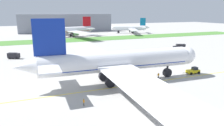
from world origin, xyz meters
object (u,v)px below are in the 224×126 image
at_px(ground_crew_wingwalker_port, 158,75).
at_px(pushback_tug, 193,71).
at_px(ground_crew_marshaller_front, 84,102).
at_px(parked_airliner_far_outer, 131,28).
at_px(airliner_foreground, 116,62).
at_px(service_truck_fuel_bowser, 14,55).
at_px(service_truck_baggage_loader, 179,47).
at_px(parked_airliner_far_right, 69,30).

bearing_deg(ground_crew_wingwalker_port, pushback_tug, -0.83).
xyz_separation_m(ground_crew_marshaller_front, parked_airliner_far_outer, (86.06, 145.07, 3.86)).
distance_m(airliner_foreground, service_truck_fuel_bowser, 55.48).
bearing_deg(airliner_foreground, service_truck_baggage_loader, 35.01).
bearing_deg(parked_airliner_far_outer, parked_airliner_far_right, -171.53).
height_order(service_truck_baggage_loader, parked_airliner_far_right, parked_airliner_far_right).
height_order(service_truck_fuel_bowser, parked_airliner_far_right, parked_airliner_far_right).
distance_m(pushback_tug, ground_crew_marshaller_front, 41.91).
xyz_separation_m(ground_crew_marshaller_front, parked_airliner_far_right, (24.84, 135.96, 4.46)).
xyz_separation_m(pushback_tug, ground_crew_wingwalker_port, (-13.61, 0.20, 0.03)).
relative_size(pushback_tug, ground_crew_marshaller_front, 3.68).
bearing_deg(parked_airliner_far_right, service_truck_baggage_loader, -64.22).
relative_size(airliner_foreground, parked_airliner_far_outer, 1.54).
bearing_deg(ground_crew_marshaller_front, parked_airliner_far_right, 79.65).
relative_size(pushback_tug, parked_airliner_far_outer, 0.11).
relative_size(ground_crew_wingwalker_port, ground_crew_marshaller_front, 1.02).
bearing_deg(parked_airliner_far_outer, ground_crew_marshaller_front, -120.68).
relative_size(airliner_foreground, pushback_tug, 13.67).
xyz_separation_m(service_truck_baggage_loader, service_truck_fuel_bowser, (-81.98, 9.86, -0.25)).
relative_size(airliner_foreground, ground_crew_wingwalker_port, 49.31).
height_order(ground_crew_wingwalker_port, service_truck_baggage_loader, service_truck_baggage_loader).
relative_size(service_truck_fuel_bowser, parked_airliner_far_outer, 0.10).
xyz_separation_m(airliner_foreground, pushback_tug, (27.71, -1.14, -5.28)).
relative_size(airliner_foreground, service_truck_fuel_bowser, 15.95).
bearing_deg(service_truck_fuel_bowser, pushback_tug, -41.03).
height_order(pushback_tug, service_truck_baggage_loader, service_truck_baggage_loader).
bearing_deg(parked_airliner_far_outer, pushback_tug, -108.75).
relative_size(ground_crew_marshaller_front, parked_airliner_far_outer, 0.03).
distance_m(ground_crew_wingwalker_port, parked_airliner_far_outer, 146.58).
height_order(pushback_tug, parked_airliner_far_right, parked_airliner_far_right).
bearing_deg(airliner_foreground, ground_crew_wingwalker_port, -3.83).
distance_m(airliner_foreground, ground_crew_wingwalker_port, 15.08).
bearing_deg(ground_crew_wingwalker_port, parked_airliner_far_outer, 66.18).
height_order(ground_crew_wingwalker_port, service_truck_fuel_bowser, service_truck_fuel_bowser).
xyz_separation_m(service_truck_fuel_bowser, parked_airliner_far_right, (40.28, 76.46, 4.03)).
distance_m(ground_crew_marshaller_front, parked_airliner_far_outer, 168.72).
distance_m(service_truck_fuel_bowser, parked_airliner_far_right, 86.52).
bearing_deg(ground_crew_wingwalker_port, service_truck_fuel_bowser, 131.12).
relative_size(ground_crew_marshaller_front, service_truck_fuel_bowser, 0.32).
height_order(service_truck_fuel_bowser, parked_airliner_far_outer, parked_airliner_far_outer).
distance_m(pushback_tug, ground_crew_wingwalker_port, 13.61).
bearing_deg(parked_airliner_far_outer, service_truck_fuel_bowser, -139.86).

